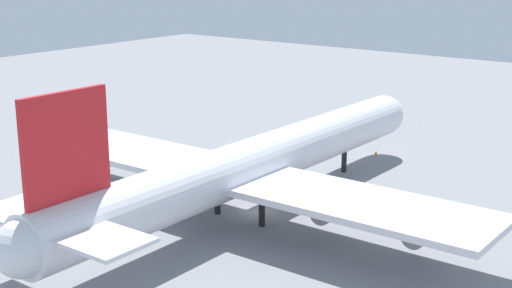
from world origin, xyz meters
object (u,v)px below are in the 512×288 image
at_px(safety_cone_nose, 376,153).
at_px(baggage_tug, 35,247).
at_px(cargo_loader, 238,150).
at_px(cargo_airplane, 253,164).

bearing_deg(safety_cone_nose, baggage_tug, 171.14).
bearing_deg(cargo_loader, cargo_airplane, -137.31).
xyz_separation_m(baggage_tug, safety_cone_nose, (52.79, -8.23, -0.95)).
bearing_deg(safety_cone_nose, cargo_airplane, -178.80).
xyz_separation_m(cargo_airplane, cargo_loader, (16.77, 15.47, -4.58)).
bearing_deg(baggage_tug, cargo_loader, 9.53).
relative_size(baggage_tug, safety_cone_nose, 8.44).
height_order(baggage_tug, cargo_loader, baggage_tug).
bearing_deg(cargo_airplane, cargo_loader, 42.69).
xyz_separation_m(baggage_tug, cargo_loader, (39.37, 6.61, -0.07)).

